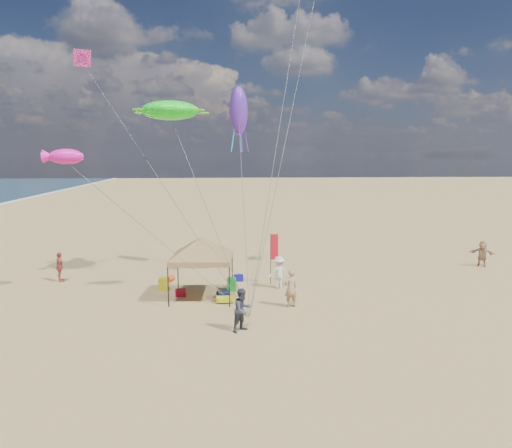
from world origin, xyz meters
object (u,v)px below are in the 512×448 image
object	(u,v)px
chair_yellow	(164,284)
person_far_c	(482,254)
beach_cart	(225,299)
person_near_b	(242,310)
feather_flag	(273,250)
cooler_blue	(238,278)
person_far_a	(60,267)
canopy_tent	(201,239)
person_near_a	(291,288)
chair_green	(231,284)
person_near_c	(279,272)
cooler_red	(181,293)

from	to	relation	value
chair_yellow	person_far_c	size ratio (longest dim) A/B	0.40
beach_cart	person_near_b	xyz separation A→B (m)	(0.67, -3.99, 0.73)
feather_flag	cooler_blue	size ratio (longest dim) A/B	5.53
feather_flag	person_far_a	xyz separation A→B (m)	(-12.52, 1.47, -1.11)
canopy_tent	person_near_a	distance (m)	5.24
chair_yellow	person_far_c	world-z (taller)	person_far_c
person_far_a	chair_green	bearing A→B (deg)	-128.23
cooler_blue	person_near_c	bearing A→B (deg)	-38.50
chair_yellow	canopy_tent	bearing A→B (deg)	-35.79
person_near_c	cooler_red	bearing A→B (deg)	3.84
beach_cart	person_near_c	distance (m)	4.00
person_near_a	person_near_c	xyz separation A→B (m)	(-0.15, 3.41, -0.04)
feather_flag	beach_cart	size ratio (longest dim) A/B	3.32
feather_flag	cooler_blue	bearing A→B (deg)	159.10
chair_green	person_far_c	xyz separation A→B (m)	(17.00, 4.48, 0.53)
chair_green	person_far_a	distance (m)	10.41
feather_flag	cooler_blue	world-z (taller)	feather_flag
feather_flag	cooler_red	world-z (taller)	feather_flag
canopy_tent	chair_yellow	world-z (taller)	canopy_tent
person_near_c	cooler_blue	bearing A→B (deg)	-46.59
canopy_tent	person_near_c	size ratio (longest dim) A/B	3.33
canopy_tent	person_near_c	xyz separation A→B (m)	(4.23, 1.52, -2.21)
person_near_a	person_near_b	xyz separation A→B (m)	(-2.53, -3.08, -0.02)
cooler_red	person_near_a	size ratio (longest dim) A/B	0.28
beach_cart	cooler_blue	bearing A→B (deg)	78.49
person_near_a	person_far_c	xyz separation A→B (m)	(14.18, 7.63, -0.08)
canopy_tent	person_near_b	distance (m)	5.73
cooler_red	person_far_a	distance (m)	8.18
cooler_red	person_near_b	distance (m)	6.18
chair_yellow	person_far_c	bearing A→B (deg)	11.36
cooler_blue	chair_green	size ratio (longest dim) A/B	0.77
chair_green	person_near_a	distance (m)	4.27
cooler_red	chair_yellow	world-z (taller)	chair_yellow
person_near_b	chair_green	bearing A→B (deg)	52.31
person_near_c	person_far_a	world-z (taller)	person_near_c
canopy_tent	cooler_blue	bearing A→B (deg)	57.94
person_far_a	person_far_c	bearing A→B (deg)	-109.39
feather_flag	person_far_a	world-z (taller)	feather_flag
cooler_red	canopy_tent	bearing A→B (deg)	-18.11
person_far_c	person_far_a	bearing A→B (deg)	-139.55
person_near_a	person_near_c	bearing A→B (deg)	-109.34
person_near_c	person_near_b	bearing A→B (deg)	61.74
cooler_blue	chair_green	distance (m)	2.06
beach_cart	person_far_c	world-z (taller)	person_far_c
canopy_tent	cooler_blue	distance (m)	4.84
cooler_blue	person_far_a	size ratio (longest dim) A/B	0.30
canopy_tent	beach_cart	world-z (taller)	canopy_tent
feather_flag	beach_cart	bearing A→B (deg)	-129.46
person_near_c	person_far_c	distance (m)	14.94
person_far_c	canopy_tent	bearing A→B (deg)	-126.12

